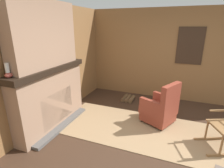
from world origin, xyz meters
TOP-DOWN VIEW (x-y plane):
  - ground_plane at (0.00, 0.00)m, footprint 14.00×14.00m
  - wood_panel_wall_left at (-2.57, 0.00)m, footprint 0.06×5.67m
  - wood_panel_wall_back at (0.01, 2.57)m, footprint 5.67×0.09m
  - fireplace_hearth at (-2.36, 0.00)m, footprint 0.54×1.97m
  - chimney_breast at (-2.37, 0.00)m, footprint 0.29×1.65m
  - area_rug at (-0.52, 0.50)m, footprint 3.56×1.53m
  - armchair at (-0.16, 0.92)m, footprint 0.85×0.84m
  - firewood_stack at (-1.19, 1.92)m, footprint 0.34×0.43m
  - oil_lamp_vase at (-2.41, -0.86)m, footprint 0.12×0.12m
  - storage_case at (-2.41, 0.75)m, footprint 0.15×0.25m
  - decorative_plate_on_mantel at (-2.43, -0.05)m, footprint 0.08×0.30m

SIDE VIEW (x-z plane):
  - ground_plane at x=0.00m, z-range 0.00..0.00m
  - area_rug at x=-0.52m, z-range 0.00..0.01m
  - firewood_stack at x=-1.19m, z-range 0.00..0.11m
  - armchair at x=-0.16m, z-range -0.14..0.86m
  - fireplace_hearth at x=-2.36m, z-range -0.01..1.34m
  - wood_panel_wall_left at x=-2.57m, z-range 0.00..2.62m
  - wood_panel_wall_back at x=0.01m, z-range 0.01..2.63m
  - storage_case at x=-2.41m, z-range 1.34..1.45m
  - oil_lamp_vase at x=-2.41m, z-range 1.31..1.55m
  - decorative_plate_on_mantel at x=-2.43m, z-range 1.34..1.63m
  - chimney_breast at x=-2.37m, z-range 1.34..2.60m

